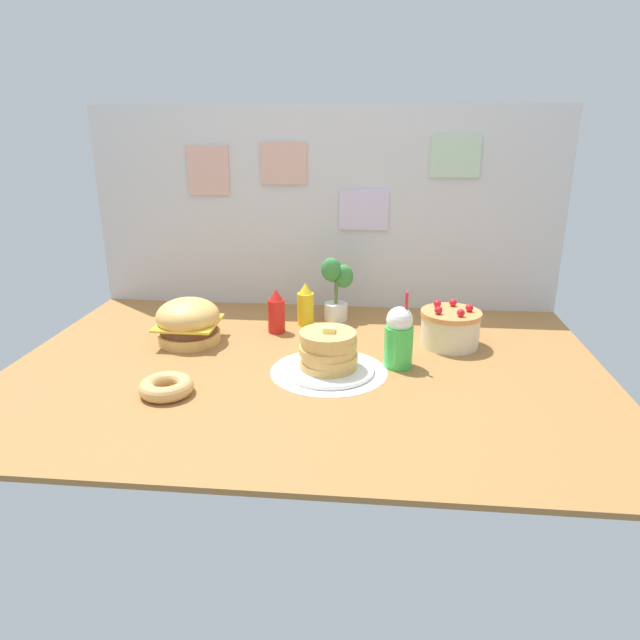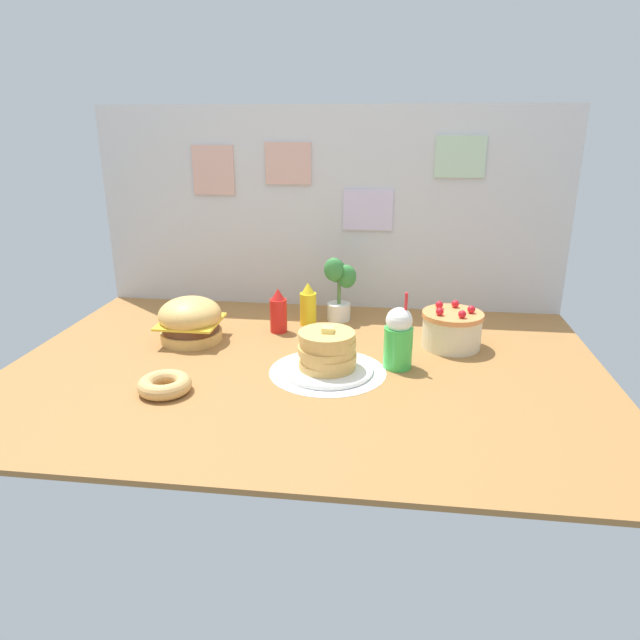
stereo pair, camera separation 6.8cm
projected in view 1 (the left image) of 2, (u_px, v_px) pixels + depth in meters
ground_plane at (306, 368)px, 2.36m from camera, size 2.44×1.70×0.02m
back_wall at (325, 209)px, 2.98m from camera, size 2.44×0.04×1.04m
doily_mat at (329, 371)px, 2.30m from camera, size 0.47×0.47×0.00m
burger at (188, 322)px, 2.59m from camera, size 0.28×0.28×0.21m
pancake_stack at (329, 354)px, 2.28m from camera, size 0.37×0.37×0.19m
layer_cake at (450, 328)px, 2.55m from camera, size 0.27×0.27×0.20m
ketchup_bottle at (276, 312)px, 2.71m from camera, size 0.08×0.08×0.21m
mustard_bottle at (306, 305)px, 2.81m from camera, size 0.08×0.08×0.21m
cream_soda_cup at (399, 337)px, 2.32m from camera, size 0.12×0.12×0.32m
donut_pink_glaze at (166, 386)px, 2.10m from camera, size 0.20×0.20×0.06m
potted_plant at (336, 286)px, 2.86m from camera, size 0.16×0.13×0.33m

